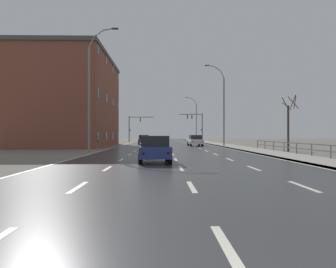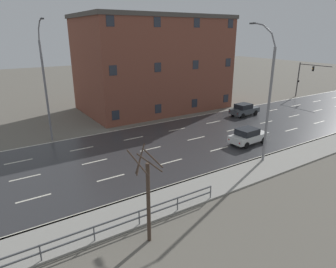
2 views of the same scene
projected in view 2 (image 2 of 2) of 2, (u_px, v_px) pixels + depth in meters
name	position (u px, v px, depth m)	size (l,w,h in m)	color
ground_plane	(251.00, 126.00, 34.85)	(160.00, 160.00, 0.12)	#666056
road_asphalt_strip	(312.00, 112.00, 40.99)	(14.00, 120.00, 0.03)	#303033
street_lamp_midground	(268.00, 98.00, 23.58)	(2.74, 0.24, 11.12)	slate
street_lamp_left_bank	(45.00, 85.00, 28.28)	(2.80, 0.24, 11.53)	slate
traffic_signal_left	(304.00, 75.00, 49.11)	(5.52, 0.36, 5.67)	#38383A
car_far_right	(244.00, 109.00, 39.00)	(2.01, 4.19, 1.57)	#474C51
car_near_right	(248.00, 136.00, 28.99)	(2.03, 4.20, 1.57)	silver
brick_building	(153.00, 63.00, 41.48)	(12.07, 19.80, 12.58)	brown
bare_tree_mid	(148.00, 197.00, 14.74)	(1.44, 1.48, 5.42)	#423328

